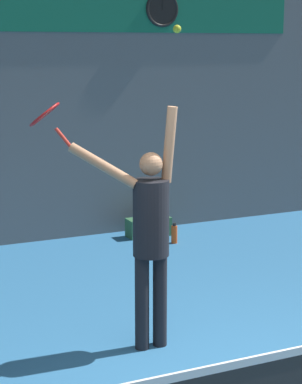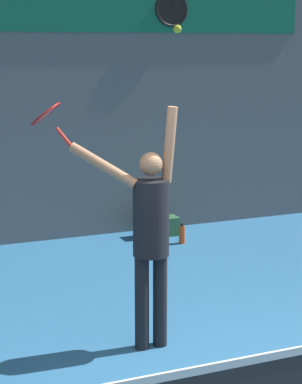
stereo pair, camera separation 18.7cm
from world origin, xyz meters
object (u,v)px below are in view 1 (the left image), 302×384
(tennis_racket, at_px, (46,116))
(tennis_player, at_px, (150,229))
(water_bottle, at_px, (174,234))
(scoreboard_clock, at_px, (162,9))
(equipment_bag, at_px, (149,227))
(tennis_ball, at_px, (177,29))

(tennis_racket, bearing_deg, tennis_player, -30.47)
(water_bottle, bearing_deg, scoreboard_clock, 76.77)
(water_bottle, distance_m, equipment_bag, 0.52)
(tennis_ball, xyz_separation_m, water_bottle, (1.46, 2.99, -2.72))
(tennis_racket, bearing_deg, tennis_ball, -25.23)
(tennis_player, xyz_separation_m, water_bottle, (1.71, 2.97, -0.99))
(scoreboard_clock, xyz_separation_m, tennis_player, (-1.91, -3.82, -2.11))
(tennis_player, distance_m, tennis_ball, 1.76)
(scoreboard_clock, xyz_separation_m, water_bottle, (-0.20, -0.84, -3.09))
(scoreboard_clock, bearing_deg, tennis_racket, -128.76)
(tennis_player, relative_size, tennis_racket, 5.30)
(tennis_ball, distance_m, equipment_bag, 4.60)
(tennis_player, xyz_separation_m, equipment_bag, (1.53, 3.46, -0.98))
(scoreboard_clock, xyz_separation_m, tennis_racket, (-2.69, -3.35, -1.11))
(scoreboard_clock, distance_m, equipment_bag, 3.13)
(scoreboard_clock, distance_m, tennis_player, 4.76)
(scoreboard_clock, relative_size, equipment_bag, 0.80)
(water_bottle, height_order, equipment_bag, water_bottle)
(scoreboard_clock, distance_m, tennis_ball, 4.20)
(tennis_player, xyz_separation_m, tennis_ball, (0.25, -0.02, 1.74))
(tennis_ball, bearing_deg, scoreboard_clock, 66.61)
(water_bottle, relative_size, equipment_bag, 0.45)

